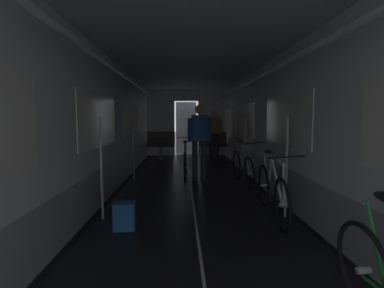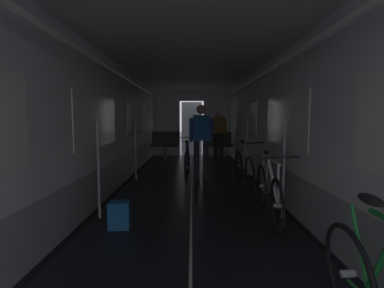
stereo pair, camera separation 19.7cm
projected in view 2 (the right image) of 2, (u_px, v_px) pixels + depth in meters
The scene contains 9 objects.
train_car_shell at pixel (192, 101), 5.33m from camera, with size 3.14×12.34×2.57m.
bench_seat_far_left at pixel (166, 142), 9.89m from camera, with size 0.98×0.51×0.95m.
bench_seat_far_right at pixel (218, 142), 9.89m from camera, with size 0.98×0.51×0.95m.
bicycle_silver at pixel (245, 167), 5.97m from camera, with size 0.44×1.69×0.95m.
bicycle_white at pixel (270, 191), 3.94m from camera, with size 0.44×1.69×0.94m.
person_cyclist_aisle at pixel (202, 135), 6.31m from camera, with size 0.53×0.37×1.69m.
bicycle_purple_in_aisle at pixel (188, 162), 6.63m from camera, with size 0.44×1.69×0.94m.
person_standing_near_bench at pixel (220, 131), 9.48m from camera, with size 0.53×0.23×1.69m.
backpack_on_floor at pixel (120, 215), 3.60m from camera, with size 0.26×0.20×0.34m, color #1E5693.
Camera 2 is at (0.01, -1.78, 1.37)m, focal length 26.82 mm.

